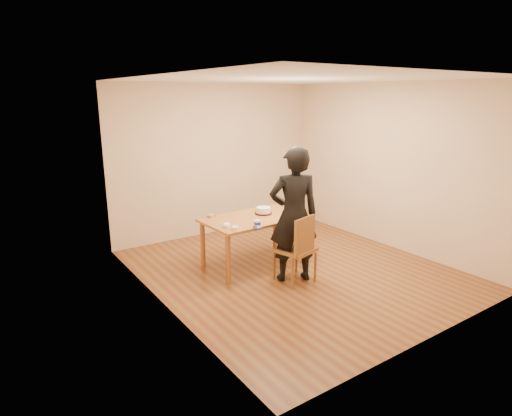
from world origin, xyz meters
TOP-DOWN VIEW (x-y plane):
  - room_shell at (0.00, 0.34)m, footprint 4.00×4.50m
  - dining_table at (-0.37, 0.48)m, footprint 1.52×0.94m
  - dining_chair at (-0.22, -0.30)m, footprint 0.57×0.57m
  - cake_plate at (-0.15, 0.56)m, footprint 0.26×0.26m
  - cake at (-0.15, 0.56)m, footprint 0.22×0.22m
  - frosting_dome at (-0.15, 0.56)m, footprint 0.22×0.22m
  - frosting_tub at (-0.58, 0.09)m, footprint 0.09×0.09m
  - frosting_lid at (-0.63, 0.01)m, footprint 0.10×0.10m
  - frosting_dollop at (-0.63, 0.01)m, footprint 0.04×0.04m
  - ramekin_green at (-0.92, 0.12)m, footprint 0.09×0.09m
  - ramekin_yellow at (-0.94, 0.31)m, footprint 0.09×0.09m
  - ramekin_multi at (-0.97, 0.27)m, footprint 0.08×0.08m
  - candy_box_pink at (-0.88, 0.85)m, footprint 0.14×0.10m
  - candy_box_green at (-0.89, 0.86)m, footprint 0.13×0.11m
  - spatula at (-0.61, 0.09)m, footprint 0.14×0.08m
  - person at (-0.22, -0.25)m, footprint 0.80×0.67m

SIDE VIEW (x-z plane):
  - dining_chair at x=-0.22m, z-range 0.43..0.47m
  - dining_table at x=-0.37m, z-range 0.71..0.75m
  - spatula at x=-0.61m, z-range 0.75..0.76m
  - frosting_lid at x=-0.63m, z-range 0.75..0.76m
  - candy_box_pink at x=-0.88m, z-range 0.75..0.77m
  - cake_plate at x=-0.15m, z-range 0.75..0.77m
  - frosting_dollop at x=-0.63m, z-range 0.76..0.77m
  - ramekin_multi at x=-0.97m, z-range 0.75..0.79m
  - ramekin_green at x=-0.92m, z-range 0.75..0.79m
  - ramekin_yellow at x=-0.94m, z-range 0.75..0.79m
  - candy_box_green at x=-0.89m, z-range 0.77..0.79m
  - frosting_tub at x=-0.58m, z-range 0.75..0.83m
  - cake at x=-0.15m, z-range 0.77..0.84m
  - frosting_dome at x=-0.15m, z-range 0.84..0.87m
  - person at x=-0.22m, z-range 0.00..1.85m
  - room_shell at x=0.00m, z-range 0.00..2.70m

